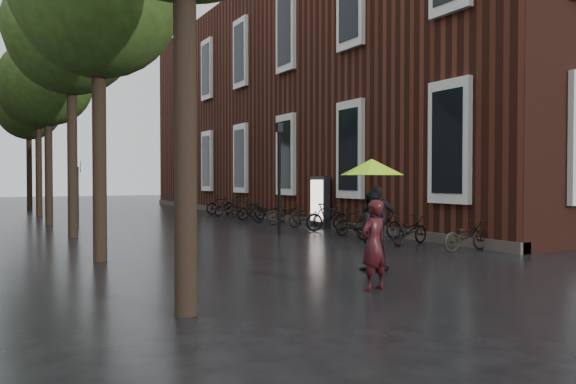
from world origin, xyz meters
TOP-DOWN VIEW (x-y plane):
  - ground at (0.00, 0.00)m, footprint 120.00×120.00m
  - brick_building at (10.47, 19.46)m, footprint 10.20×33.20m
  - street_trees at (-3.99, 15.91)m, footprint 4.33×34.03m
  - person_burgundy at (-0.58, 1.19)m, footprint 0.63×0.47m
  - person_black at (0.64, 2.90)m, footprint 1.00×0.93m
  - lime_umbrella at (-0.03, 1.98)m, footprint 1.21×1.21m
  - pedestrian_walking at (2.81, 5.43)m, footprint 1.09×0.85m
  - parked_bicycles at (4.65, 13.27)m, footprint 2.09×18.22m
  - ad_lightbox at (5.30, 12.43)m, footprint 0.31×1.34m
  - lamp_post at (2.33, 10.25)m, footprint 0.20×0.20m
  - cycle_sign at (-2.99, 17.91)m, footprint 0.14×0.49m

SIDE VIEW (x-z plane):
  - ground at x=0.00m, z-range 0.00..0.00m
  - parked_bicycles at x=4.65m, z-range -0.06..0.98m
  - person_burgundy at x=-0.58m, z-range 0.00..1.56m
  - person_black at x=0.64m, z-range 0.00..1.64m
  - pedestrian_walking at x=2.81m, z-range 0.00..1.73m
  - ad_lightbox at x=5.30m, z-range 0.00..2.02m
  - cycle_sign at x=-2.99m, z-range 0.43..3.10m
  - lime_umbrella at x=-0.03m, z-range 1.26..3.03m
  - lamp_post at x=2.33m, z-range 0.41..4.22m
  - brick_building at x=10.47m, z-range -0.01..11.99m
  - street_trees at x=-3.99m, z-range 1.88..10.79m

